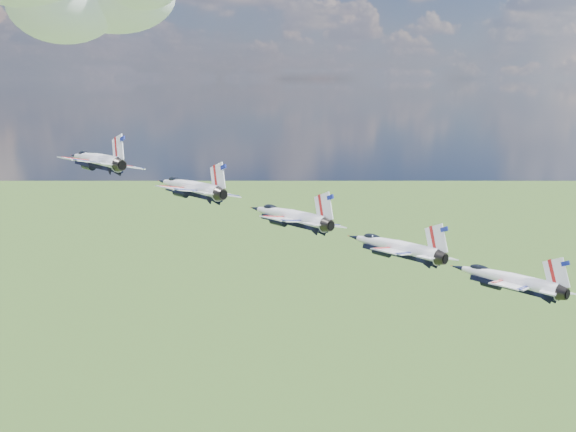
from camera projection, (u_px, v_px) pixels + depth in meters
name	position (u px, v px, depth m)	size (l,w,h in m)	color
jet_0	(95.00, 160.00, 73.10)	(8.90, 13.17, 3.94)	white
jet_1	(189.00, 187.00, 71.10)	(8.90, 13.17, 3.94)	white
jet_2	(288.00, 216.00, 69.11)	(8.90, 13.17, 3.94)	white
jet_3	(393.00, 247.00, 67.11)	(8.90, 13.17, 3.94)	white
jet_4	(505.00, 279.00, 65.12)	(8.90, 13.17, 3.94)	white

